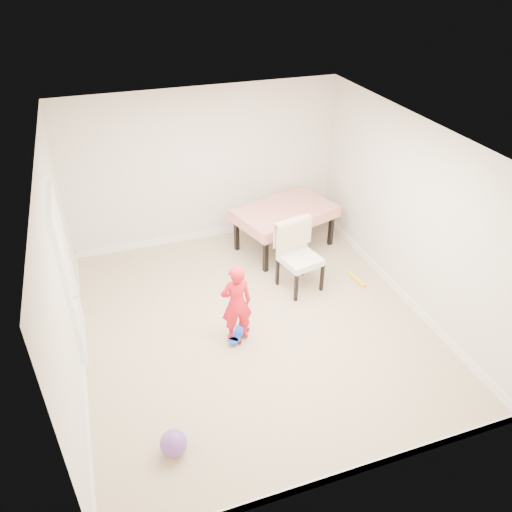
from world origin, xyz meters
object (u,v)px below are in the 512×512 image
object	(u,v)px
dining_table	(284,228)
balloon	(174,443)
dining_chair	(300,258)
skateboard	(239,334)
child	(236,305)

from	to	relation	value
dining_table	balloon	bearing A→B (deg)	-144.00
dining_table	dining_chair	xyz separation A→B (m)	(-0.22, -1.17, 0.16)
dining_chair	skateboard	bearing A→B (deg)	-161.03
skateboard	child	bearing A→B (deg)	-178.78
dining_table	dining_chair	world-z (taller)	dining_chair
skateboard	balloon	bearing A→B (deg)	-177.91
dining_table	skateboard	xyz separation A→B (m)	(-1.40, -1.92, -0.33)
dining_chair	child	distance (m)	1.45
dining_table	child	world-z (taller)	child
dining_table	skateboard	world-z (taller)	dining_table
dining_table	child	distance (m)	2.43
dining_table	balloon	distance (m)	4.25
dining_chair	child	world-z (taller)	child
dining_chair	balloon	world-z (taller)	dining_chair
balloon	dining_chair	bearing A→B (deg)	43.67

